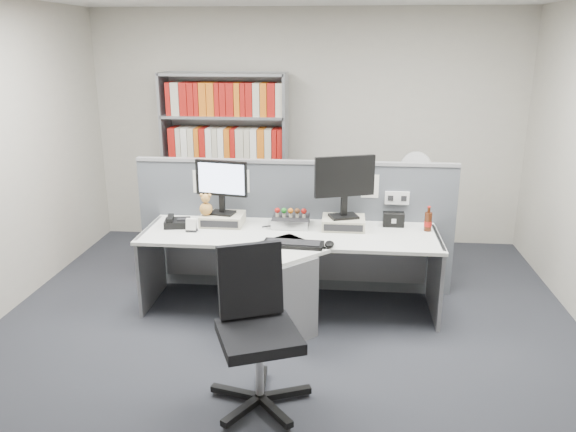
# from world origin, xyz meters

# --- Properties ---
(ground) EXTENTS (5.50, 5.50, 0.00)m
(ground) POSITION_xyz_m (0.00, 0.00, 0.00)
(ground) COLOR #303238
(ground) RESTS_ON ground
(room_shell) EXTENTS (5.04, 5.54, 2.72)m
(room_shell) POSITION_xyz_m (0.00, 0.00, 1.79)
(room_shell) COLOR beige
(room_shell) RESTS_ON ground
(partition) EXTENTS (3.00, 0.08, 1.27)m
(partition) POSITION_xyz_m (0.00, 1.25, 0.65)
(partition) COLOR #575C63
(partition) RESTS_ON ground
(desk) EXTENTS (2.60, 1.20, 0.72)m
(desk) POSITION_xyz_m (0.00, 0.60, 0.46)
(desk) COLOR white
(desk) RESTS_ON ground
(monitor_riser_left) EXTENTS (0.38, 0.31, 0.10)m
(monitor_riser_left) POSITION_xyz_m (-0.63, 0.98, 0.77)
(monitor_riser_left) COLOR beige
(monitor_riser_left) RESTS_ON desk
(monitor_riser_right) EXTENTS (0.38, 0.31, 0.10)m
(monitor_riser_right) POSITION_xyz_m (0.47, 0.98, 0.77)
(monitor_riser_right) COLOR beige
(monitor_riser_right) RESTS_ON desk
(monitor_left) EXTENTS (0.48, 0.19, 0.49)m
(monitor_left) POSITION_xyz_m (-0.63, 0.98, 1.11)
(monitor_left) COLOR black
(monitor_left) RESTS_ON monitor_riser_left
(monitor_right) EXTENTS (0.53, 0.25, 0.56)m
(monitor_right) POSITION_xyz_m (0.47, 0.98, 1.15)
(monitor_right) COLOR black
(monitor_right) RESTS_ON monitor_riser_right
(desktop_pc) EXTENTS (0.33, 0.29, 0.09)m
(desktop_pc) POSITION_xyz_m (-0.01, 1.00, 0.76)
(desktop_pc) COLOR black
(desktop_pc) RESTS_ON desk
(figurines) EXTENTS (0.29, 0.05, 0.09)m
(figurines) POSITION_xyz_m (-0.01, 0.98, 0.86)
(figurines) COLOR beige
(figurines) RESTS_ON desktop_pc
(keyboard) EXTENTS (0.51, 0.22, 0.03)m
(keyboard) POSITION_xyz_m (0.06, 0.48, 0.74)
(keyboard) COLOR black
(keyboard) RESTS_ON desk
(mouse) EXTENTS (0.08, 0.12, 0.05)m
(mouse) POSITION_xyz_m (0.36, 0.48, 0.74)
(mouse) COLOR black
(mouse) RESTS_ON desk
(desk_phone) EXTENTS (0.26, 0.24, 0.10)m
(desk_phone) POSITION_xyz_m (-1.04, 0.88, 0.76)
(desk_phone) COLOR black
(desk_phone) RESTS_ON desk
(desk_calendar) EXTENTS (0.10, 0.07, 0.12)m
(desk_calendar) POSITION_xyz_m (-0.86, 0.75, 0.77)
(desk_calendar) COLOR black
(desk_calendar) RESTS_ON desk
(plush_toy) EXTENTS (0.12, 0.12, 0.20)m
(plush_toy) POSITION_xyz_m (-0.77, 0.93, 0.91)
(plush_toy) COLOR #C08740
(plush_toy) RESTS_ON monitor_riser_left
(speaker) EXTENTS (0.19, 0.11, 0.13)m
(speaker) POSITION_xyz_m (0.92, 1.09, 0.78)
(speaker) COLOR black
(speaker) RESTS_ON desk
(cola_bottle) EXTENTS (0.07, 0.07, 0.23)m
(cola_bottle) POSITION_xyz_m (1.21, 0.98, 0.80)
(cola_bottle) COLOR #3F190A
(cola_bottle) RESTS_ON desk
(shelving_unit) EXTENTS (1.41, 0.40, 2.00)m
(shelving_unit) POSITION_xyz_m (-0.90, 2.44, 0.98)
(shelving_unit) COLOR gray
(shelving_unit) RESTS_ON ground
(filing_cabinet) EXTENTS (0.45, 0.61, 0.70)m
(filing_cabinet) POSITION_xyz_m (1.20, 1.99, 0.35)
(filing_cabinet) COLOR gray
(filing_cabinet) RESTS_ON ground
(desk_fan) EXTENTS (0.32, 0.19, 0.54)m
(desk_fan) POSITION_xyz_m (1.20, 1.99, 1.04)
(desk_fan) COLOR white
(desk_fan) RESTS_ON filing_cabinet
(office_chair) EXTENTS (0.69, 0.68, 1.04)m
(office_chair) POSITION_xyz_m (-0.09, -0.58, 0.56)
(office_chair) COLOR silver
(office_chair) RESTS_ON ground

